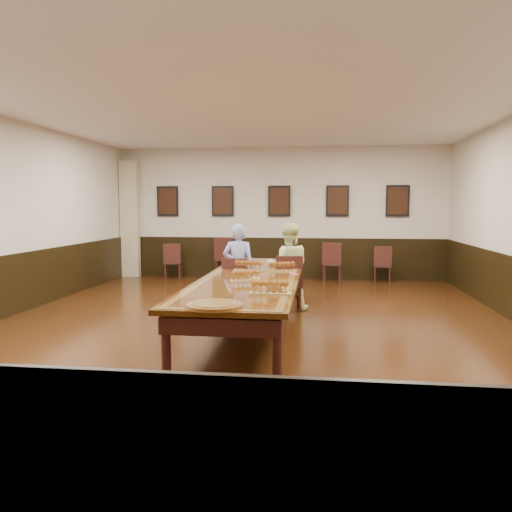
# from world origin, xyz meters

# --- Properties ---
(floor) EXTENTS (8.00, 10.00, 0.02)m
(floor) POSITION_xyz_m (0.00, 0.00, -0.01)
(floor) COLOR black
(floor) RESTS_ON ground
(ceiling) EXTENTS (8.00, 10.00, 0.02)m
(ceiling) POSITION_xyz_m (0.00, 0.00, 3.21)
(ceiling) COLOR white
(ceiling) RESTS_ON floor
(wall_back) EXTENTS (8.00, 0.02, 3.20)m
(wall_back) POSITION_xyz_m (0.00, 5.01, 1.60)
(wall_back) COLOR beige
(wall_back) RESTS_ON floor
(wall_front) EXTENTS (8.00, 0.02, 3.20)m
(wall_front) POSITION_xyz_m (0.00, -5.01, 1.60)
(wall_front) COLOR beige
(wall_front) RESTS_ON floor
(chair_man) EXTENTS (0.47, 0.50, 0.93)m
(chair_man) POSITION_xyz_m (-0.37, 0.95, 0.47)
(chair_man) COLOR black
(chair_man) RESTS_ON floor
(chair_woman) EXTENTS (0.50, 0.54, 0.96)m
(chair_woman) POSITION_xyz_m (0.47, 1.19, 0.48)
(chair_woman) COLOR black
(chair_woman) RESTS_ON floor
(spare_chair_a) EXTENTS (0.48, 0.51, 0.88)m
(spare_chair_a) POSITION_xyz_m (-2.56, 4.50, 0.44)
(spare_chair_a) COLOR black
(spare_chair_a) RESTS_ON floor
(spare_chair_b) EXTENTS (0.53, 0.57, 1.01)m
(spare_chair_b) POSITION_xyz_m (-1.29, 4.81, 0.51)
(spare_chair_b) COLOR black
(spare_chair_b) RESTS_ON floor
(spare_chair_c) EXTENTS (0.51, 0.54, 0.94)m
(spare_chair_c) POSITION_xyz_m (1.30, 4.51, 0.47)
(spare_chair_c) COLOR black
(spare_chair_c) RESTS_ON floor
(spare_chair_d) EXTENTS (0.46, 0.49, 0.86)m
(spare_chair_d) POSITION_xyz_m (2.45, 4.59, 0.43)
(spare_chair_d) COLOR black
(spare_chair_d) RESTS_ON floor
(person_man) EXTENTS (0.56, 0.39, 1.48)m
(person_man) POSITION_xyz_m (-0.37, 1.04, 0.74)
(person_man) COLOR #4759B2
(person_man) RESTS_ON floor
(person_woman) EXTENTS (0.81, 0.66, 1.50)m
(person_woman) POSITION_xyz_m (0.46, 1.29, 0.75)
(person_woman) COLOR #E8F196
(person_woman) RESTS_ON floor
(pink_phone) EXTENTS (0.15, 0.16, 0.01)m
(pink_phone) POSITION_xyz_m (0.60, 0.32, 0.76)
(pink_phone) COLOR #E84D90
(pink_phone) RESTS_ON conference_table
(curtain) EXTENTS (0.45, 0.18, 2.90)m
(curtain) POSITION_xyz_m (-3.75, 4.82, 1.45)
(curtain) COLOR tan
(curtain) RESTS_ON floor
(wainscoting) EXTENTS (8.00, 10.00, 1.00)m
(wainscoting) POSITION_xyz_m (0.00, 0.00, 0.50)
(wainscoting) COLOR black
(wainscoting) RESTS_ON floor
(conference_table) EXTENTS (1.40, 5.00, 0.76)m
(conference_table) POSITION_xyz_m (0.00, 0.00, 0.61)
(conference_table) COLOR black
(conference_table) RESTS_ON floor
(posters) EXTENTS (6.14, 0.04, 0.74)m
(posters) POSITION_xyz_m (0.00, 4.94, 1.90)
(posters) COLOR black
(posters) RESTS_ON wall_back
(flight_a) EXTENTS (0.48, 0.18, 0.18)m
(flight_a) POSITION_xyz_m (-0.12, 0.55, 0.83)
(flight_a) COLOR olive
(flight_a) RESTS_ON conference_table
(flight_b) EXTENTS (0.46, 0.23, 0.17)m
(flight_b) POSITION_xyz_m (0.40, 0.53, 0.83)
(flight_b) COLOR olive
(flight_b) RESTS_ON conference_table
(flight_c) EXTENTS (0.44, 0.29, 0.16)m
(flight_c) POSITION_xyz_m (-0.02, -0.51, 0.82)
(flight_c) COLOR olive
(flight_c) RESTS_ON conference_table
(flight_d) EXTENTS (0.50, 0.17, 0.18)m
(flight_d) POSITION_xyz_m (0.43, -1.51, 0.84)
(flight_d) COLOR olive
(flight_d) RESTS_ON conference_table
(red_plate_grp) EXTENTS (0.20, 0.20, 0.03)m
(red_plate_grp) POSITION_xyz_m (0.11, -0.30, 0.76)
(red_plate_grp) COLOR #A9270B
(red_plate_grp) RESTS_ON conference_table
(carved_platter) EXTENTS (0.62, 0.62, 0.05)m
(carved_platter) POSITION_xyz_m (-0.07, -2.28, 0.77)
(carved_platter) COLOR #5C3412
(carved_platter) RESTS_ON conference_table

